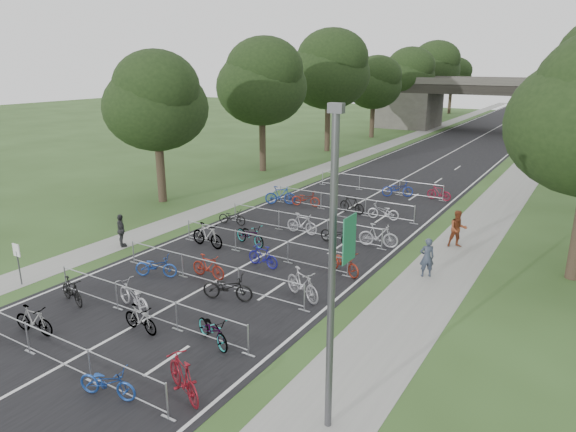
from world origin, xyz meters
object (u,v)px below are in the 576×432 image
Objects in this scene: bike_2 at (107,382)px; bike_1 at (34,320)px; pedestrian_b at (458,229)px; park_sign at (17,257)px; pedestrian_a at (427,258)px; lamppost at (333,273)px; pedestrian_c at (121,231)px; overpass_bridge at (492,105)px.

bike_1 is at bearing 64.13° from bike_2.
bike_1 is 0.90× the size of pedestrian_b.
park_sign reaches higher than pedestrian_a.
lamppost is 11.39m from pedestrian_a.
lamppost reaches higher than bike_1.
lamppost is at bearing -173.32° from pedestrian_c.
lamppost is (8.33, -63.00, 0.75)m from overpass_bridge.
park_sign is 0.96× the size of pedestrian_b.
pedestrian_c is (-14.50, -8.92, -0.09)m from pedestrian_b.
park_sign is at bearing 55.16° from bike_1.
park_sign is at bearing 176.22° from lamppost.
overpass_bridge is at bearing -10.32° from bike_1.
park_sign is 17.37m from pedestrian_a.
overpass_bridge reaches higher than pedestrian_c.
overpass_bridge reaches higher than park_sign.
overpass_bridge is at bearing -11.99° from bike_2.
park_sign is 9.89m from bike_2.
overpass_bridge is 52.77m from pedestrian_a.
lamppost reaches higher than overpass_bridge.
overpass_bridge is 3.78× the size of lamppost.
pedestrian_a is at bearing -35.16° from bike_2.
park_sign reaches higher than pedestrian_c.
bike_1 is 5.12m from bike_2.
bike_2 is (9.32, -3.20, -0.79)m from park_sign.
lamppost is at bearing -118.70° from pedestrian_b.
pedestrian_b reaches higher than bike_1.
pedestrian_c is (-4.31, 7.60, 0.34)m from bike_1.
park_sign reaches higher than bike_1.
overpass_bridge is 62.41m from park_sign.
lamppost is 4.54× the size of bike_2.
pedestrian_c is at bearing 21.43° from bike_1.
bike_2 is (-5.81, -2.20, -3.81)m from lamppost.
overpass_bridge is at bearing -115.22° from pedestrian_a.
bike_1 is (4.31, -2.17, -0.75)m from park_sign.
pedestrian_a reaches higher than bike_1.
overpass_bridge is at bearing -67.15° from pedestrian_c.
pedestrian_c is (-15.13, 6.43, -3.42)m from lamppost.
park_sign is at bearing 56.82° from bike_2.
park_sign is at bearing -166.35° from pedestrian_b.
bike_2 is 1.03× the size of pedestrian_a.
lamppost is 4.79× the size of pedestrian_c.
pedestrian_a is 4.52m from pedestrian_b.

